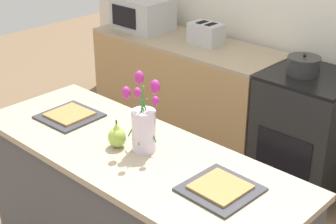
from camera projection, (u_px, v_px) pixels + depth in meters
name	position (u px, v px, depth m)	size (l,w,h in m)	color
back_counter	(185.00, 90.00, 4.42)	(1.68, 0.60, 0.88)	tan
stove_range	(306.00, 132.00, 3.70)	(0.60, 0.61, 0.88)	black
flower_vase	(144.00, 124.00, 2.45)	(0.18, 0.16, 0.40)	silver
pear_figurine	(117.00, 136.00, 2.52)	(0.09, 0.09, 0.15)	#9EBC47
plate_setting_left	(70.00, 116.00, 2.84)	(0.30, 0.30, 0.02)	#333338
plate_setting_right	(220.00, 188.00, 2.19)	(0.30, 0.30, 0.02)	#333338
toaster	(206.00, 34.00, 4.11)	(0.28, 0.18, 0.17)	#B7BABC
cooking_pot	(304.00, 65.00, 3.51)	(0.23, 0.23, 0.15)	#2D2D2D
microwave	(143.00, 14.00, 4.49)	(0.48, 0.37, 0.27)	#B7BABC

